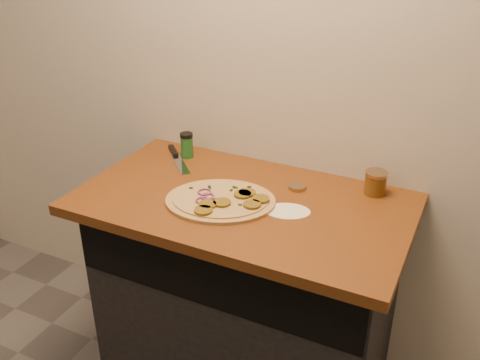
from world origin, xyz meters
The scene contains 8 objects.
cabinet centered at (0.00, 1.45, 0.43)m, with size 1.10×0.60×0.86m, color black.
countertop centered at (0.00, 1.42, 0.88)m, with size 1.20×0.70×0.04m, color brown.
pizza centered at (-0.06, 1.36, 0.91)m, with size 0.50×0.50×0.03m.
chefs_knife centered at (-0.40, 1.61, 0.91)m, with size 0.22×0.22×0.02m.
mason_jar_lid centered at (0.15, 1.58, 0.91)m, with size 0.07×0.07×0.01m, color #A2865E.
salsa_jar centered at (0.42, 1.66, 0.94)m, with size 0.08×0.08×0.09m.
spice_shaker centered at (-0.37, 1.64, 0.95)m, with size 0.05×0.05×0.11m.
flour_spill centered at (0.18, 1.40, 0.90)m, with size 0.16×0.16×0.00m, color silver.
Camera 1 is at (0.73, -0.11, 1.84)m, focal length 40.00 mm.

